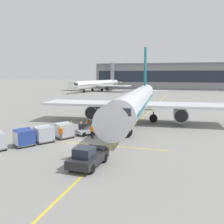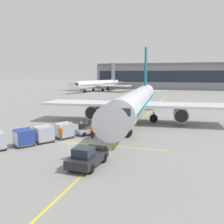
# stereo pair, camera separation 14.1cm
# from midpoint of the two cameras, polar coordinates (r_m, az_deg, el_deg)

# --- Properties ---
(ground_plane) EXTENTS (600.00, 600.00, 0.00)m
(ground_plane) POSITION_cam_midpoint_polar(r_m,az_deg,el_deg) (28.69, -7.04, -7.19)
(ground_plane) COLOR gray
(parked_airplane) EXTENTS (30.32, 39.33, 13.20)m
(parked_airplane) POSITION_cam_midpoint_polar(r_m,az_deg,el_deg) (40.67, 5.42, 2.36)
(parked_airplane) COLOR silver
(parked_airplane) RESTS_ON ground
(belt_loader) EXTENTS (4.34, 4.98, 2.83)m
(belt_loader) POSITION_cam_midpoint_polar(r_m,az_deg,el_deg) (33.18, -4.79, -3.50)
(belt_loader) COLOR #A3A8B2
(belt_loader) RESTS_ON ground
(baggage_cart_lead) EXTENTS (2.43, 2.72, 1.91)m
(baggage_cart_lead) POSITION_cam_midpoint_polar(r_m,az_deg,el_deg) (31.50, -10.75, -3.98)
(baggage_cart_lead) COLOR #515156
(baggage_cart_lead) RESTS_ON ground
(baggage_cart_second) EXTENTS (2.43, 2.72, 1.91)m
(baggage_cart_second) POSITION_cam_midpoint_polar(r_m,az_deg,el_deg) (30.10, -15.09, -4.71)
(baggage_cart_second) COLOR #515156
(baggage_cart_second) RESTS_ON ground
(baggage_cart_third) EXTENTS (2.43, 2.72, 1.91)m
(baggage_cart_third) POSITION_cam_midpoint_polar(r_m,az_deg,el_deg) (29.17, -19.17, -5.31)
(baggage_cart_third) COLOR #515156
(baggage_cart_third) RESTS_ON ground
(pushback_tug) EXTENTS (2.38, 4.53, 1.83)m
(pushback_tug) POSITION_cam_midpoint_polar(r_m,az_deg,el_deg) (21.88, -5.55, -9.93)
(pushback_tug) COLOR #232328
(pushback_tug) RESTS_ON ground
(ground_crew_by_loader) EXTENTS (0.57, 0.25, 1.74)m
(ground_crew_by_loader) POSITION_cam_midpoint_polar(r_m,az_deg,el_deg) (30.43, -11.47, -4.45)
(ground_crew_by_loader) COLOR #514C42
(ground_crew_by_loader) RESTS_ON ground
(ground_crew_by_carts) EXTENTS (0.56, 0.30, 1.74)m
(ground_crew_by_carts) POSITION_cam_midpoint_polar(r_m,az_deg,el_deg) (30.96, -4.57, -4.08)
(ground_crew_by_carts) COLOR black
(ground_crew_by_carts) RESTS_ON ground
(ground_crew_marshaller) EXTENTS (0.32, 0.56, 1.74)m
(ground_crew_marshaller) POSITION_cam_midpoint_polar(r_m,az_deg,el_deg) (33.05, -9.15, -3.36)
(ground_crew_marshaller) COLOR #514C42
(ground_crew_marshaller) RESTS_ON ground
(safety_cone_engine_keepout) EXTENTS (0.59, 0.59, 0.67)m
(safety_cone_engine_keepout) POSITION_cam_midpoint_polar(r_m,az_deg,el_deg) (39.40, -7.04, -2.38)
(safety_cone_engine_keepout) COLOR black
(safety_cone_engine_keepout) RESTS_ON ground
(safety_cone_wingtip) EXTENTS (0.59, 0.59, 0.67)m
(safety_cone_wingtip) POSITION_cam_midpoint_polar(r_m,az_deg,el_deg) (38.77, -5.80, -2.55)
(safety_cone_wingtip) COLOR black
(safety_cone_wingtip) RESTS_ON ground
(safety_cone_nose_mark) EXTENTS (0.52, 0.52, 0.60)m
(safety_cone_nose_mark) POSITION_cam_midpoint_polar(r_m,az_deg,el_deg) (41.42, -5.45, -1.88)
(safety_cone_nose_mark) COLOR black
(safety_cone_nose_mark) RESTS_ON ground
(apron_guidance_line_lead_in) EXTENTS (0.20, 110.00, 0.01)m
(apron_guidance_line_lead_in) POSITION_cam_midpoint_polar(r_m,az_deg,el_deg) (40.43, 5.46, -2.54)
(apron_guidance_line_lead_in) COLOR yellow
(apron_guidance_line_lead_in) RESTS_ON ground
(apron_guidance_line_stop_bar) EXTENTS (12.00, 0.20, 0.01)m
(apron_guidance_line_stop_bar) POSITION_cam_midpoint_polar(r_m,az_deg,el_deg) (27.82, -0.21, -7.62)
(apron_guidance_line_stop_bar) COLOR yellow
(apron_guidance_line_stop_bar) RESTS_ON ground
(terminal_building) EXTENTS (94.52, 21.00, 12.96)m
(terminal_building) POSITION_cam_midpoint_polar(r_m,az_deg,el_deg) (137.74, 16.97, 7.61)
(terminal_building) COLOR gray
(terminal_building) RESTS_ON ground
(distant_airplane) EXTENTS (31.64, 39.72, 13.21)m
(distant_airplane) POSITION_cam_midpoint_polar(r_m,az_deg,el_deg) (114.56, -3.57, 6.19)
(distant_airplane) COLOR white
(distant_airplane) RESTS_ON ground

